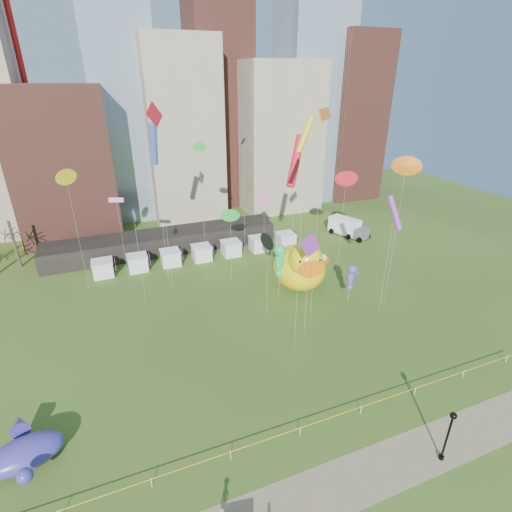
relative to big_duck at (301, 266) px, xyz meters
name	(u,v)px	position (x,y,z in m)	size (l,w,h in m)	color
ground	(300,435)	(-11.35, -21.79, -3.52)	(160.00, 160.00, 0.00)	#325119
footpath	(332,489)	(-11.35, -26.79, -3.51)	(70.00, 4.00, 0.02)	#826E51
skyline	(169,108)	(-9.10, 39.28, 17.92)	(101.00, 23.00, 68.00)	brown
pavilion	(164,241)	(-15.35, 20.21, -1.92)	(38.00, 6.00, 3.20)	black
vendor_tents	(202,253)	(-10.33, 14.21, -2.41)	(33.24, 2.80, 2.40)	white
caution_tape	(300,429)	(-11.35, -21.79, -2.84)	(50.00, 0.06, 0.90)	white
big_duck	(301,266)	(0.00, 0.00, 0.00)	(8.81, 10.64, 7.66)	yellow
small_duck	(317,262)	(4.95, 3.97, -2.12)	(3.96, 4.36, 3.04)	white
seahorse_green	(280,258)	(-3.51, -0.68, 2.02)	(1.92, 2.21, 7.48)	silver
seahorse_purple	(351,275)	(4.41, -5.51, 0.34)	(1.27, 1.57, 5.36)	silver
whale_inflatable	(24,452)	(-32.01, -16.21, -2.37)	(6.17, 7.30, 2.50)	#513289
lamppost	(449,431)	(-2.16, -27.79, -0.51)	(0.51, 0.51, 4.92)	black
box_truck	(347,227)	(17.50, 14.51, -1.90)	(5.17, 7.86, 3.14)	white
kite_0	(296,161)	(-1.95, -0.94, 14.46)	(3.32, 2.98, 20.93)	silver
kite_1	(264,199)	(-0.93, 10.72, 6.58)	(1.94, 1.98, 11.59)	silver
kite_2	(243,143)	(-4.89, 8.77, 15.31)	(1.37, 2.01, 19.43)	silver
kite_3	(230,215)	(-7.99, 5.90, 6.37)	(1.74, 0.73, 10.79)	silver
kite_4	(66,177)	(-27.50, 11.16, 12.15)	(1.71, 1.40, 16.68)	silver
kite_5	(154,145)	(-16.66, 9.18, 15.75)	(0.97, 3.25, 22.03)	silver
kite_6	(325,116)	(-2.37, -7.36, 20.02)	(2.88, 2.85, 24.23)	silver
kite_7	(395,213)	(6.50, -9.10, 9.64)	(1.67, 2.33, 15.11)	silver
kite_8	(155,119)	(-16.67, 5.74, 19.02)	(2.16, 2.04, 24.52)	silver
kite_9	(116,201)	(-22.06, 11.22, 8.49)	(1.95, 1.03, 12.44)	silver
kite_10	(268,241)	(-6.86, -4.34, 6.37)	(0.55, 1.92, 10.86)	silver
kite_11	(199,148)	(-11.17, 8.10, 15.10)	(1.15, 0.66, 19.42)	silver
kite_12	(305,136)	(-6.89, -11.94, 18.94)	(1.81, 0.87, 24.03)	silver
kite_13	(133,216)	(-20.58, 3.55, 8.68)	(0.31, 1.36, 12.93)	silver
kite_14	(406,166)	(8.38, -7.74, 14.38)	(1.70, 1.79, 19.03)	silver
kite_15	(310,246)	(-4.18, -9.19, 7.29)	(0.93, 2.84, 12.41)	silver
kite_16	(346,179)	(7.66, 2.38, 10.80)	(2.08, 1.03, 15.41)	silver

